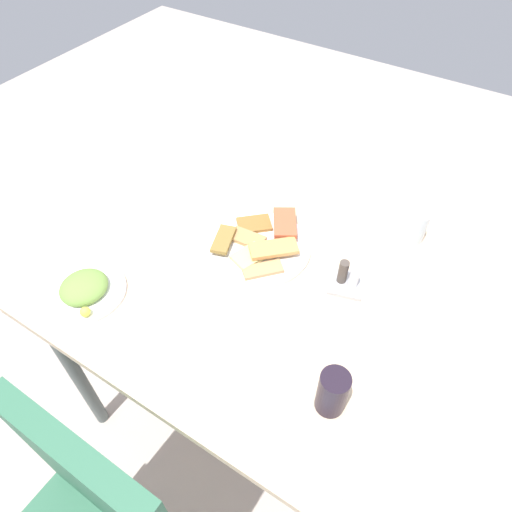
% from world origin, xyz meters
% --- Properties ---
extents(ground_plane, '(6.00, 6.00, 0.00)m').
position_xyz_m(ground_plane, '(0.00, 0.00, 0.00)').
color(ground_plane, '#BBACA2').
extents(dining_table, '(1.01, 0.91, 0.75)m').
position_xyz_m(dining_table, '(0.00, 0.00, 0.67)').
color(dining_table, beige).
rests_on(dining_table, ground_plane).
extents(pide_platter, '(0.29, 0.31, 0.05)m').
position_xyz_m(pide_platter, '(0.03, -0.09, 0.77)').
color(pide_platter, white).
rests_on(pide_platter, dining_table).
extents(salad_plate_greens, '(0.21, 0.21, 0.05)m').
position_xyz_m(salad_plate_greens, '(0.34, 0.30, 0.77)').
color(salad_plate_greens, white).
rests_on(salad_plate_greens, dining_table).
extents(soda_can, '(0.07, 0.07, 0.12)m').
position_xyz_m(soda_can, '(-0.35, 0.23, 0.81)').
color(soda_can, black).
rests_on(soda_can, dining_table).
extents(drinking_glass, '(0.07, 0.07, 0.10)m').
position_xyz_m(drinking_glass, '(-0.32, -0.36, 0.81)').
color(drinking_glass, silver).
rests_on(drinking_glass, dining_table).
extents(paper_napkin, '(0.15, 0.15, 0.00)m').
position_xyz_m(paper_napkin, '(-0.37, 0.36, 0.76)').
color(paper_napkin, white).
rests_on(paper_napkin, dining_table).
extents(fork, '(0.19, 0.04, 0.00)m').
position_xyz_m(fork, '(-0.37, 0.34, 0.76)').
color(fork, silver).
rests_on(fork, paper_napkin).
extents(spoon, '(0.18, 0.03, 0.00)m').
position_xyz_m(spoon, '(-0.37, 0.38, 0.76)').
color(spoon, silver).
rests_on(spoon, paper_napkin).
extents(condiment_caddy, '(0.11, 0.11, 0.08)m').
position_xyz_m(condiment_caddy, '(-0.24, -0.10, 0.78)').
color(condiment_caddy, '#B2B2B7').
rests_on(condiment_caddy, dining_table).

